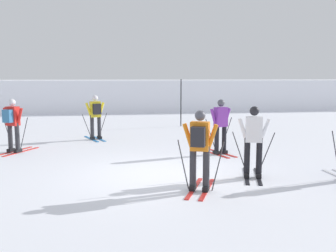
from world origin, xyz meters
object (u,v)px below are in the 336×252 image
(skier_orange, at_px, (200,147))
(skier_yellow, at_px, (96,115))
(skier_red, at_px, (13,123))
(skier_white, at_px, (254,140))
(skier_purple, at_px, (220,125))
(trail_marker_pole, at_px, (181,103))

(skier_orange, bearing_deg, skier_yellow, 108.44)
(skier_orange, height_order, skier_red, same)
(skier_red, distance_m, skier_yellow, 3.32)
(skier_yellow, xyz_separation_m, skier_white, (3.87, -6.23, -0.04))
(skier_orange, height_order, skier_purple, same)
(skier_yellow, distance_m, trail_marker_pole, 5.26)
(skier_yellow, bearing_deg, trail_marker_pole, 40.89)
(skier_yellow, height_order, trail_marker_pole, trail_marker_pole)
(skier_yellow, height_order, skier_purple, same)
(skier_white, bearing_deg, skier_purple, 89.14)
(skier_purple, bearing_deg, skier_red, 169.23)
(skier_orange, xyz_separation_m, trail_marker_pole, (1.61, 10.53, 0.19))
(skier_orange, height_order, trail_marker_pole, trail_marker_pole)
(skier_orange, bearing_deg, trail_marker_pole, 81.29)
(skier_yellow, height_order, skier_white, same)
(skier_orange, distance_m, trail_marker_pole, 10.65)
(skier_orange, distance_m, skier_yellow, 7.47)
(skier_yellow, relative_size, skier_purple, 1.00)
(skier_yellow, relative_size, trail_marker_pole, 0.75)
(skier_orange, xyz_separation_m, skier_yellow, (-2.36, 7.09, -0.00))
(trail_marker_pole, bearing_deg, skier_white, -90.62)
(skier_white, relative_size, trail_marker_pole, 0.75)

